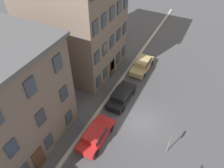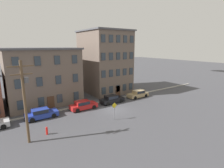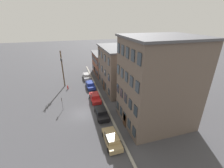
# 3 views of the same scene
# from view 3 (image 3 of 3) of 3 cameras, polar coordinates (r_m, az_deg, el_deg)

# --- Properties ---
(ground_plane) EXTENTS (200.00, 200.00, 0.00)m
(ground_plane) POSITION_cam_3_polar(r_m,az_deg,el_deg) (27.54, -11.13, -11.01)
(ground_plane) COLOR #424247
(kerb_strip) EXTENTS (56.00, 0.36, 0.16)m
(kerb_strip) POSITION_cam_3_polar(r_m,az_deg,el_deg) (28.07, -1.87, -9.57)
(kerb_strip) COLOR #9E998E
(kerb_strip) RESTS_ON ground_plane
(apartment_corner) EXTENTS (9.95, 12.22, 6.31)m
(apartment_corner) POSITION_cam_3_polar(r_m,az_deg,el_deg) (46.03, 0.67, 8.15)
(apartment_corner) COLOR brown
(apartment_corner) RESTS_ON ground_plane
(apartment_midblock) EXTENTS (12.25, 11.00, 9.85)m
(apartment_midblock) POSITION_cam_3_polar(r_m,az_deg,el_deg) (35.19, 5.19, 6.15)
(apartment_midblock) COLOR #66564C
(apartment_midblock) RESTS_ON ground_plane
(apartment_far) EXTENTS (9.04, 10.62, 13.43)m
(apartment_far) POSITION_cam_3_polar(r_m,az_deg,el_deg) (23.24, 17.12, 0.50)
(apartment_far) COLOR #66564C
(apartment_far) RESTS_ON ground_plane
(car_silver) EXTENTS (4.40, 1.92, 1.43)m
(car_silver) POSITION_cam_3_polar(r_m,az_deg,el_deg) (42.44, -9.66, 3.01)
(car_silver) COLOR #B7B7BC
(car_silver) RESTS_ON ground_plane
(car_blue) EXTENTS (4.40, 1.92, 1.43)m
(car_blue) POSITION_cam_3_polar(r_m,az_deg,el_deg) (36.70, -8.24, -0.24)
(car_blue) COLOR #233899
(car_blue) RESTS_ON ground_plane
(car_red) EXTENTS (4.40, 1.92, 1.43)m
(car_red) POSITION_cam_3_polar(r_m,az_deg,el_deg) (30.89, -6.47, -4.95)
(car_red) COLOR #B21E1E
(car_red) RESTS_ON ground_plane
(car_black) EXTENTS (4.40, 1.92, 1.43)m
(car_black) POSITION_cam_3_polar(r_m,az_deg,el_deg) (26.11, -4.06, -10.69)
(car_black) COLOR black
(car_black) RESTS_ON ground_plane
(car_tan) EXTENTS (4.40, 1.92, 1.43)m
(car_tan) POSITION_cam_3_polar(r_m,az_deg,el_deg) (21.26, -0.06, -20.10)
(car_tan) COLOR tan
(car_tan) RESTS_ON ground_plane
(caution_sign) EXTENTS (0.89, 0.08, 2.59)m
(caution_sign) POSITION_cam_3_polar(r_m,az_deg,el_deg) (28.65, -18.56, -6.37)
(caution_sign) COLOR slate
(caution_sign) RESTS_ON ground_plane
(utility_pole) EXTENTS (2.40, 0.44, 8.81)m
(utility_pole) POSITION_cam_3_polar(r_m,az_deg,el_deg) (37.47, -18.41, 6.14)
(utility_pole) COLOR brown
(utility_pole) RESTS_ON ground_plane
(fire_hydrant) EXTENTS (0.24, 0.34, 0.96)m
(fire_hydrant) POSITION_cam_3_polar(r_m,az_deg,el_deg) (37.10, -16.49, -1.20)
(fire_hydrant) COLOR red
(fire_hydrant) RESTS_ON ground_plane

